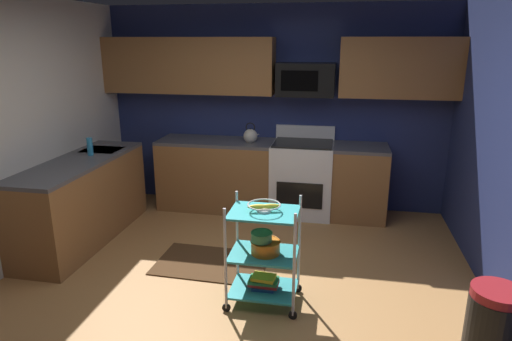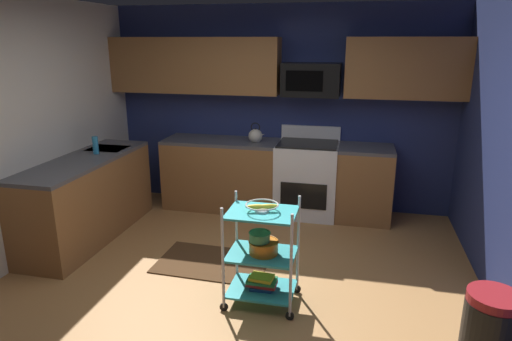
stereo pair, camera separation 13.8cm
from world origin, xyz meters
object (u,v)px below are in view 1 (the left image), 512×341
object	(u,v)px
fruit_bowl	(264,206)
book_stack	(264,282)
kettle	(251,136)
trash_can	(492,335)
oven_range	(302,178)
microwave	(306,80)
mixing_bowl_large	(265,247)
mixing_bowl_small	(262,236)
rolling_cart	(264,254)
dish_soap_bottle	(90,147)

from	to	relation	value
fruit_bowl	book_stack	xyz separation A→B (m)	(0.00, -0.00, -0.69)
kettle	trash_can	xyz separation A→B (m)	(2.15, -2.72, -0.67)
oven_range	microwave	bearing A→B (deg)	90.26
microwave	mixing_bowl_large	xyz separation A→B (m)	(-0.11, -2.22, -1.18)
oven_range	kettle	bearing A→B (deg)	-179.67
oven_range	book_stack	xyz separation A→B (m)	(-0.13, -2.12, -0.29)
microwave	mixing_bowl_small	xyz separation A→B (m)	(-0.14, -2.24, -1.08)
oven_range	fruit_bowl	xyz separation A→B (m)	(-0.13, -2.12, 0.40)
oven_range	microwave	distance (m)	1.23
rolling_cart	fruit_bowl	bearing A→B (deg)	178.21
kettle	trash_can	bearing A→B (deg)	-51.57
fruit_bowl	mixing_bowl_small	distance (m)	0.26
rolling_cart	fruit_bowl	distance (m)	0.42
microwave	kettle	xyz separation A→B (m)	(-0.67, -0.11, -0.70)
rolling_cart	kettle	distance (m)	2.25
mixing_bowl_large	trash_can	xyz separation A→B (m)	(1.60, -0.60, -0.19)
mixing_bowl_large	mixing_bowl_small	size ratio (longest dim) A/B	1.38
kettle	oven_range	bearing A→B (deg)	0.33
microwave	trash_can	distance (m)	3.47
mixing_bowl_large	dish_soap_bottle	world-z (taller)	dish_soap_bottle
trash_can	mixing_bowl_small	bearing A→B (deg)	160.31
mixing_bowl_large	kettle	world-z (taller)	kettle
book_stack	dish_soap_bottle	bearing A→B (deg)	153.29
oven_range	book_stack	bearing A→B (deg)	-93.38
mixing_bowl_large	book_stack	xyz separation A→B (m)	(-0.01, 0.00, -0.33)
oven_range	mixing_bowl_small	size ratio (longest dim) A/B	6.04
mixing_bowl_large	kettle	xyz separation A→B (m)	(-0.56, 2.11, 0.48)
fruit_bowl	mixing_bowl_small	bearing A→B (deg)	-128.24
mixing_bowl_large	book_stack	size ratio (longest dim) A/B	0.98
mixing_bowl_small	dish_soap_bottle	world-z (taller)	dish_soap_bottle
mixing_bowl_large	kettle	distance (m)	2.24
dish_soap_bottle	book_stack	bearing A→B (deg)	-26.71
trash_can	dish_soap_bottle	bearing A→B (deg)	155.88
microwave	kettle	bearing A→B (deg)	-170.79
mixing_bowl_small	book_stack	size ratio (longest dim) A/B	0.71
oven_range	trash_can	bearing A→B (deg)	-61.36
rolling_cart	trash_can	distance (m)	1.72
microwave	book_stack	distance (m)	2.69
rolling_cart	dish_soap_bottle	world-z (taller)	dish_soap_bottle
fruit_bowl	mixing_bowl_large	world-z (taller)	fruit_bowl
mixing_bowl_large	trash_can	distance (m)	1.72
mixing_bowl_large	dish_soap_bottle	distance (m)	2.49
microwave	fruit_bowl	xyz separation A→B (m)	(-0.12, -2.22, -0.82)
rolling_cart	mixing_bowl_small	world-z (taller)	rolling_cart
oven_range	mixing_bowl_large	world-z (taller)	oven_range
microwave	kettle	size ratio (longest dim) A/B	2.65
mixing_bowl_small	book_stack	bearing A→B (deg)	51.76
mixing_bowl_large	trash_can	size ratio (longest dim) A/B	0.38
mixing_bowl_large	oven_range	bearing A→B (deg)	87.00
oven_range	rolling_cart	bearing A→B (deg)	-93.38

